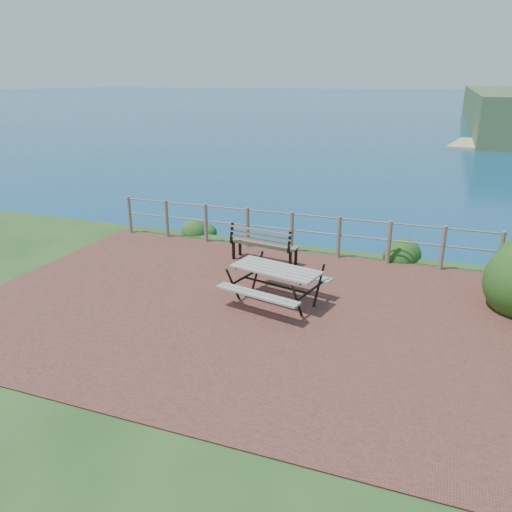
# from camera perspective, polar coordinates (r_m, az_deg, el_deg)

# --- Properties ---
(ground) EXTENTS (10.00, 7.00, 0.12)m
(ground) POSITION_cam_1_polar(r_m,az_deg,el_deg) (9.34, -1.90, -5.93)
(ground) COLOR brown
(ground) RESTS_ON ground
(ocean) EXTENTS (1200.00, 1200.00, 0.00)m
(ocean) POSITION_cam_1_polar(r_m,az_deg,el_deg) (207.84, 20.55, 17.41)
(ocean) COLOR #145F7D
(ocean) RESTS_ON ground
(safety_railing) EXTENTS (9.40, 0.10, 1.00)m
(safety_railing) POSITION_cam_1_polar(r_m,az_deg,el_deg) (12.09, 4.10, 3.00)
(safety_railing) COLOR #6B5B4C
(safety_railing) RESTS_ON ground
(picnic_table) EXTENTS (1.75, 1.40, 0.69)m
(picnic_table) POSITION_cam_1_polar(r_m,az_deg,el_deg) (9.33, 2.28, -2.95)
(picnic_table) COLOR gray
(picnic_table) RESTS_ON ground
(park_bench) EXTENTS (1.62, 0.62, 0.89)m
(park_bench) POSITION_cam_1_polar(r_m,az_deg,el_deg) (11.34, 0.95, 2.00)
(park_bench) COLOR brown
(park_bench) RESTS_ON ground
(shrub_lip_west) EXTENTS (0.82, 0.82, 0.58)m
(shrub_lip_west) POSITION_cam_1_polar(r_m,az_deg,el_deg) (14.01, -6.81, 2.81)
(shrub_lip_west) COLOR #235B22
(shrub_lip_west) RESTS_ON ground
(shrub_lip_east) EXTENTS (0.83, 0.83, 0.59)m
(shrub_lip_east) POSITION_cam_1_polar(r_m,az_deg,el_deg) (12.42, 16.41, -0.10)
(shrub_lip_east) COLOR #144215
(shrub_lip_east) RESTS_ON ground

